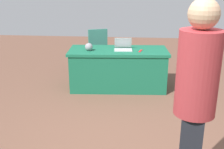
{
  "coord_description": "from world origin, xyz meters",
  "views": [
    {
      "loc": [
        -0.24,
        2.79,
        1.94
      ],
      "look_at": [
        0.04,
        -0.28,
        0.9
      ],
      "focal_mm": 44.79,
      "sensor_mm": 36.0,
      "label": 1
    }
  ],
  "objects_px": {
    "scissors_red": "(140,51)",
    "person_presenter": "(195,98)",
    "table_foreground": "(118,69)",
    "chair_tucked_right": "(97,47)",
    "laptop_silver": "(123,48)",
    "yarn_ball": "(89,47)"
  },
  "relations": [
    {
      "from": "laptop_silver",
      "to": "yarn_ball",
      "type": "distance_m",
      "value": 0.63
    },
    {
      "from": "chair_tucked_right",
      "to": "scissors_red",
      "type": "bearing_deg",
      "value": -70.17
    },
    {
      "from": "yarn_ball",
      "to": "scissors_red",
      "type": "distance_m",
      "value": 0.93
    },
    {
      "from": "person_presenter",
      "to": "scissors_red",
      "type": "bearing_deg",
      "value": -160.0
    },
    {
      "from": "laptop_silver",
      "to": "scissors_red",
      "type": "bearing_deg",
      "value": 163.09
    },
    {
      "from": "chair_tucked_right",
      "to": "scissors_red",
      "type": "height_order",
      "value": "chair_tucked_right"
    },
    {
      "from": "laptop_silver",
      "to": "scissors_red",
      "type": "distance_m",
      "value": 0.33
    },
    {
      "from": "person_presenter",
      "to": "laptop_silver",
      "type": "height_order",
      "value": "person_presenter"
    },
    {
      "from": "chair_tucked_right",
      "to": "table_foreground",
      "type": "bearing_deg",
      "value": -83.01
    },
    {
      "from": "person_presenter",
      "to": "laptop_silver",
      "type": "bearing_deg",
      "value": -154.05
    },
    {
      "from": "laptop_silver",
      "to": "yarn_ball",
      "type": "bearing_deg",
      "value": 6.91
    },
    {
      "from": "laptop_silver",
      "to": "yarn_ball",
      "type": "height_order",
      "value": "laptop_silver"
    },
    {
      "from": "scissors_red",
      "to": "person_presenter",
      "type": "bearing_deg",
      "value": 22.55
    },
    {
      "from": "laptop_silver",
      "to": "chair_tucked_right",
      "type": "bearing_deg",
      "value": -62.5
    },
    {
      "from": "table_foreground",
      "to": "scissors_red",
      "type": "height_order",
      "value": "scissors_red"
    },
    {
      "from": "scissors_red",
      "to": "table_foreground",
      "type": "bearing_deg",
      "value": -86.51
    },
    {
      "from": "chair_tucked_right",
      "to": "laptop_silver",
      "type": "height_order",
      "value": "chair_tucked_right"
    },
    {
      "from": "chair_tucked_right",
      "to": "yarn_ball",
      "type": "xyz_separation_m",
      "value": [
        -0.03,
        1.14,
        0.26
      ]
    },
    {
      "from": "person_presenter",
      "to": "laptop_silver",
      "type": "xyz_separation_m",
      "value": [
        0.74,
        -2.82,
        -0.25
      ]
    },
    {
      "from": "chair_tucked_right",
      "to": "person_presenter",
      "type": "distance_m",
      "value": 4.11
    },
    {
      "from": "scissors_red",
      "to": "laptop_silver",
      "type": "bearing_deg",
      "value": -88.43
    },
    {
      "from": "person_presenter",
      "to": "yarn_ball",
      "type": "height_order",
      "value": "person_presenter"
    }
  ]
}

